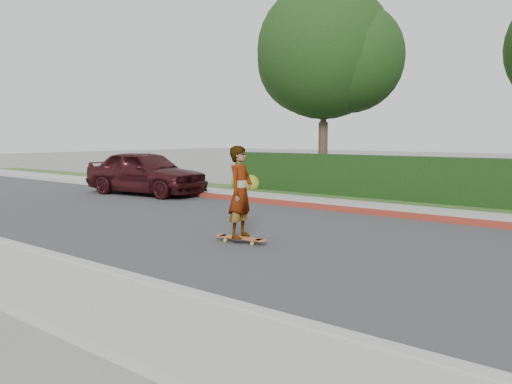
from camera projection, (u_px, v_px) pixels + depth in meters
ground at (446, 263)px, 8.49m from camera, size 120.00×120.00×0.00m
road at (446, 263)px, 8.49m from camera, size 60.00×8.00×0.01m
curb_near at (323, 334)px, 5.29m from camera, size 60.00×0.20×0.15m
sidewalk_near at (272, 365)px, 4.59m from camera, size 60.00×1.60×0.12m
curb_far at (503, 225)px, 11.68m from camera, size 60.00×0.20×0.15m
curb_red_section at (319, 207)px, 14.76m from camera, size 12.00×0.21×0.15m
sidewalk_far at (511, 221)px, 12.38m from camera, size 60.00×1.60×0.12m
hedge at (424, 180)px, 15.87m from camera, size 15.00×1.00×1.50m
flowering_shrub at (245, 182)px, 19.87m from camera, size 1.40×1.00×0.90m
tree_left at (327, 55)px, 19.31m from camera, size 5.99×5.21×8.00m
skateboard at (241, 238)px, 10.08m from camera, size 1.20×0.42×0.11m
skateboarder at (241, 192)px, 9.98m from camera, size 0.57×0.75×1.85m
car_maroon at (146, 172)px, 18.42m from camera, size 5.01×2.45×1.65m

